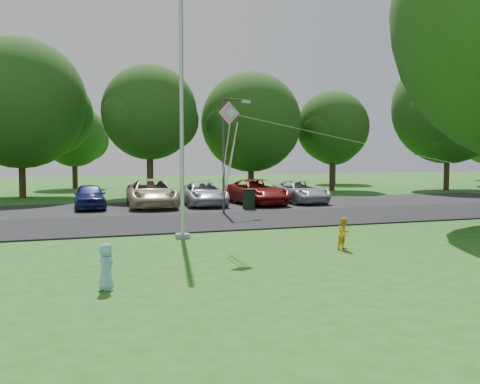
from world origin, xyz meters
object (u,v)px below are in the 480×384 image
object	(u,v)px
trash_can	(249,200)
kite	(237,128)
flagpole	(182,114)
child_yellow	(344,233)
street_lamp	(227,143)
child_blue	(106,267)

from	to	relation	value
trash_can	kite	distance (m)	11.87
flagpole	child_yellow	distance (m)	6.61
street_lamp	trash_can	size ratio (longest dim) A/B	5.23
flagpole	street_lamp	distance (m)	7.60
street_lamp	trash_can	distance (m)	3.53
street_lamp	child_yellow	distance (m)	10.67
child_blue	kite	distance (m)	6.30
street_lamp	trash_can	bearing A→B (deg)	24.52
kite	flagpole	bearing A→B (deg)	101.98
flagpole	child_yellow	world-z (taller)	flagpole
child_blue	kite	bearing A→B (deg)	-50.23
child_blue	kite	xyz separation A→B (m)	(4.11, 3.63, 3.10)
flagpole	street_lamp	xyz separation A→B (m)	(3.70, 6.59, -0.81)
trash_can	child_yellow	world-z (taller)	trash_can
street_lamp	child_yellow	xyz separation A→B (m)	(0.37, -10.27, -2.87)
child_yellow	child_blue	size ratio (longest dim) A/B	0.98
flagpole	child_blue	bearing A→B (deg)	-115.98
street_lamp	trash_can	world-z (taller)	street_lamp
child_yellow	child_blue	xyz separation A→B (m)	(-7.14, -2.61, 0.01)
child_yellow	child_blue	distance (m)	7.60
child_blue	flagpole	bearing A→B (deg)	-27.70
child_blue	kite	size ratio (longest dim) A/B	0.12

